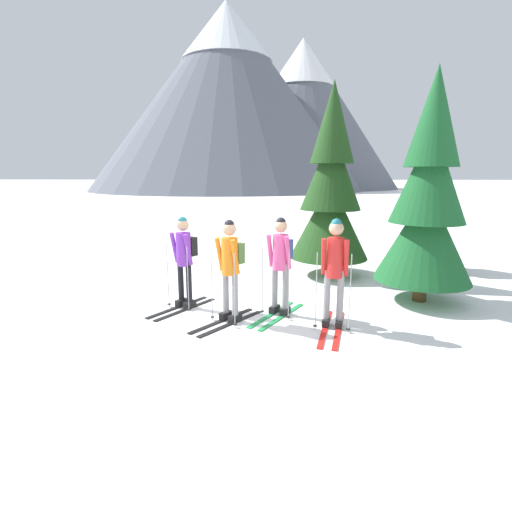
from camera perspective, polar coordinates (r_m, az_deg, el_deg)
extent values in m
plane|color=white|center=(7.25, -1.89, -8.72)|extent=(400.00, 400.00, 0.00)
cube|color=black|center=(7.67, -10.15, -7.65)|extent=(0.91, 1.36, 0.02)
cube|color=black|center=(7.82, -11.29, -7.31)|extent=(0.91, 1.36, 0.02)
cube|color=black|center=(7.72, -9.64, -6.97)|extent=(0.23, 0.28, 0.12)
cylinder|color=black|center=(7.58, -9.76, -3.67)|extent=(0.11, 0.11, 0.84)
cube|color=black|center=(7.87, -10.78, -6.64)|extent=(0.23, 0.28, 0.12)
cylinder|color=black|center=(7.74, -10.91, -3.41)|extent=(0.11, 0.11, 0.84)
cylinder|color=purple|center=(7.52, -10.51, 0.99)|extent=(0.28, 0.28, 0.63)
sphere|color=tan|center=(7.45, -10.64, 4.49)|extent=(0.23, 0.23, 0.23)
sphere|color=#1E6B7A|center=(7.44, -10.66, 5.01)|extent=(0.17, 0.17, 0.17)
cylinder|color=purple|center=(7.35, -9.87, 0.90)|extent=(0.18, 0.21, 0.60)
cylinder|color=purple|center=(7.61, -11.78, 1.19)|extent=(0.18, 0.21, 0.60)
cylinder|color=#A5A5AD|center=(7.33, -9.89, -3.49)|extent=(0.02, 0.02, 1.26)
cylinder|color=black|center=(7.50, -9.74, -7.70)|extent=(0.07, 0.07, 0.01)
cylinder|color=#A5A5AD|center=(7.71, -12.73, -2.84)|extent=(0.02, 0.02, 1.26)
cylinder|color=black|center=(7.87, -12.54, -6.86)|extent=(0.07, 0.07, 0.01)
cube|color=black|center=(7.63, -9.61, 1.42)|extent=(0.31, 0.27, 0.36)
cube|color=black|center=(6.89, -3.62, -9.78)|extent=(1.00, 1.30, 0.02)
cube|color=black|center=(7.03, -4.95, -9.35)|extent=(1.00, 1.30, 0.02)
cube|color=black|center=(6.93, -3.06, -9.01)|extent=(0.24, 0.27, 0.12)
cylinder|color=gray|center=(6.78, -3.10, -5.33)|extent=(0.11, 0.11, 0.85)
cube|color=black|center=(7.07, -4.38, -8.60)|extent=(0.24, 0.27, 0.12)
cylinder|color=gray|center=(6.92, -4.45, -4.98)|extent=(0.11, 0.11, 0.85)
cylinder|color=orange|center=(6.69, -3.85, -0.02)|extent=(0.28, 0.28, 0.64)
sphere|color=tan|center=(6.61, -3.91, 3.97)|extent=(0.23, 0.23, 0.23)
sphere|color=black|center=(6.61, -3.92, 4.57)|extent=(0.17, 0.17, 0.17)
cylinder|color=orange|center=(6.53, -3.07, -0.15)|extent=(0.19, 0.21, 0.61)
cylinder|color=orange|center=(6.77, -5.31, 0.25)|extent=(0.19, 0.21, 0.61)
cylinder|color=#A5A5AD|center=(6.52, -3.14, -5.16)|extent=(0.02, 0.02, 1.28)
cylinder|color=black|center=(6.71, -3.09, -9.90)|extent=(0.07, 0.07, 0.01)
cylinder|color=#A5A5AD|center=(6.88, -6.46, -4.31)|extent=(0.02, 0.02, 1.28)
cylinder|color=black|center=(7.06, -6.35, -8.83)|extent=(0.07, 0.07, 0.01)
cube|color=#4C7238|center=(6.81, -2.87, 0.47)|extent=(0.30, 0.28, 0.36)
cube|color=green|center=(7.21, 3.86, -8.76)|extent=(0.85, 1.45, 0.02)
cube|color=green|center=(7.31, 2.32, -8.46)|extent=(0.85, 1.45, 0.02)
cube|color=black|center=(7.27, 4.24, -8.01)|extent=(0.22, 0.28, 0.12)
cylinder|color=gray|center=(7.13, 4.30, -4.47)|extent=(0.11, 0.11, 0.85)
cube|color=black|center=(7.37, 2.71, -7.72)|extent=(0.22, 0.28, 0.12)
cylinder|color=gray|center=(7.23, 2.75, -4.22)|extent=(0.11, 0.11, 0.85)
cylinder|color=#E55193|center=(7.03, 3.58, 0.57)|extent=(0.28, 0.28, 0.64)
sphere|color=tan|center=(6.95, 3.63, 4.38)|extent=(0.23, 0.23, 0.23)
sphere|color=black|center=(6.94, 3.64, 4.95)|extent=(0.17, 0.17, 0.17)
cylinder|color=#E55193|center=(6.89, 4.67, 0.48)|extent=(0.17, 0.22, 0.61)
cylinder|color=#E55193|center=(7.06, 2.07, 0.78)|extent=(0.17, 0.22, 0.61)
cylinder|color=#A5A5AD|center=(6.88, 4.80, -4.27)|extent=(0.02, 0.02, 1.28)
cylinder|color=black|center=(7.06, 4.72, -8.81)|extent=(0.07, 0.07, 0.01)
cylinder|color=#A5A5AD|center=(7.13, 0.93, -3.66)|extent=(0.02, 0.02, 1.28)
cylinder|color=black|center=(7.30, 0.91, -8.05)|extent=(0.07, 0.07, 0.01)
cube|color=#384C99|center=(7.17, 4.23, 1.05)|extent=(0.30, 0.27, 0.36)
cube|color=red|center=(6.77, 11.92, -10.40)|extent=(0.45, 1.67, 0.02)
cube|color=red|center=(6.79, 10.04, -10.28)|extent=(0.45, 1.67, 0.02)
cube|color=black|center=(6.84, 12.00, -9.55)|extent=(0.16, 0.28, 0.12)
cylinder|color=gray|center=(6.68, 12.18, -5.72)|extent=(0.11, 0.11, 0.88)
cube|color=black|center=(6.85, 10.14, -9.43)|extent=(0.16, 0.28, 0.12)
cylinder|color=gray|center=(6.70, 10.29, -5.60)|extent=(0.11, 0.11, 0.88)
cylinder|color=red|center=(6.53, 11.46, -0.23)|extent=(0.28, 0.28, 0.66)
sphere|color=tan|center=(6.45, 11.63, 3.97)|extent=(0.24, 0.24, 0.24)
sphere|color=#1E6B7A|center=(6.44, 11.66, 4.60)|extent=(0.18, 0.18, 0.18)
cylinder|color=red|center=(6.46, 13.01, -0.27)|extent=(0.12, 0.22, 0.62)
cylinder|color=red|center=(6.48, 9.84, -0.09)|extent=(0.12, 0.22, 0.62)
cylinder|color=#A5A5AD|center=(6.48, 13.53, -5.43)|extent=(0.02, 0.02, 1.31)
cylinder|color=black|center=(6.67, 13.28, -10.34)|extent=(0.07, 0.07, 0.01)
cylinder|color=#A5A5AD|center=(6.51, 8.76, -5.14)|extent=(0.02, 0.02, 1.31)
cylinder|color=black|center=(6.71, 8.60, -10.03)|extent=(0.07, 0.07, 0.01)
cube|color=maroon|center=(6.69, 11.58, 0.33)|extent=(0.29, 0.21, 0.36)
cylinder|color=#51381E|center=(8.64, 22.87, -3.23)|extent=(0.27, 0.27, 0.88)
cone|color=#195628|center=(8.46, 23.36, 2.85)|extent=(1.88, 1.88, 1.85)
cone|color=#195628|center=(8.38, 24.02, 10.77)|extent=(1.43, 1.43, 1.85)
cone|color=#195628|center=(8.45, 24.65, 18.04)|extent=(1.02, 1.02, 1.85)
cylinder|color=#51381E|center=(11.69, 24.04, -0.06)|extent=(0.22, 0.22, 0.70)
cone|color=#14471E|center=(11.58, 24.34, 3.49)|extent=(1.49, 1.49, 1.47)
cone|color=#14471E|center=(11.50, 24.74, 8.06)|extent=(1.14, 1.14, 1.47)
cone|color=#14471E|center=(11.49, 25.11, 12.28)|extent=(0.81, 0.81, 1.47)
cylinder|color=#51381E|center=(10.20, 10.46, -0.19)|extent=(0.29, 0.29, 0.92)
cone|color=#1E4219|center=(10.05, 10.67, 5.22)|extent=(1.96, 1.96, 1.94)
cone|color=#1E4219|center=(9.99, 10.94, 12.21)|extent=(1.50, 1.50, 1.94)
cone|color=#1E4219|center=(10.06, 11.20, 18.60)|extent=(1.07, 1.07, 1.94)
cone|color=slate|center=(70.35, -4.19, 21.88)|extent=(45.70, 45.70, 29.89)
cone|color=white|center=(72.88, -4.33, 29.87)|extent=(14.91, 14.91, 9.29)
cone|color=slate|center=(78.37, 6.71, 19.64)|extent=(36.06, 36.06, 26.81)
cone|color=white|center=(80.14, 6.88, 26.10)|extent=(12.15, 12.15, 8.61)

